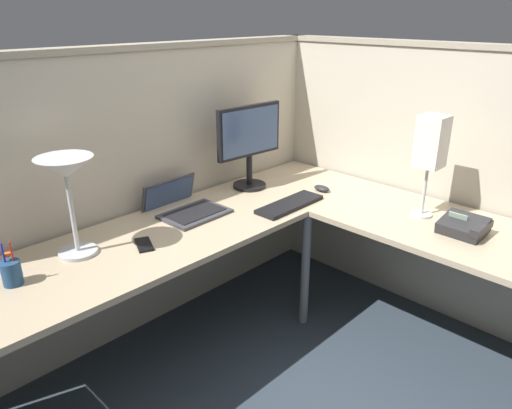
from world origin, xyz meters
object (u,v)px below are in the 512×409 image
Objects in this scene: desk_lamp_dome at (66,176)px; pen_cup at (12,272)px; cell_phone at (144,245)px; desk_lamp_paper at (431,145)px; office_phone at (465,227)px; laptop at (183,206)px; keyboard at (290,204)px; computer_mouse at (322,188)px; monitor at (249,140)px.

desk_lamp_dome is 2.47× the size of pen_cup.
desk_lamp_paper reaches higher than cell_phone.
cell_phone is 0.70× the size of office_phone.
cell_phone is (-0.38, -0.20, -0.02)m from laptop.
keyboard is 1.40m from pen_cup.
desk_lamp_dome reaches higher than office_phone.
laptop is 0.87× the size of desk_lamp_dome.
desk_lamp_dome is 3.09× the size of cell_phone.
computer_mouse is at bearing -7.86° from pen_cup.
desk_lamp_dome reaches higher than keyboard.
keyboard is (0.45, -0.37, -0.01)m from laptop.
keyboard is 1.18m from desk_lamp_dome.
keyboard is at bearing -16.21° from desk_lamp_dome.
office_phone is at bearing -39.37° from desk_lamp_dome.
keyboard is 0.85m from cell_phone.
office_phone reaches higher than cell_phone.
laptop is at bearing 5.31° from desk_lamp_dome.
monitor is at bearing 125.16° from computer_mouse.
keyboard is at bearing -176.46° from computer_mouse.
pen_cup is (-0.93, -0.12, 0.03)m from laptop.
cell_phone is 1.53m from office_phone.
computer_mouse is 0.20× the size of desk_lamp_paper.
office_phone is at bearing -105.63° from desk_lamp_paper.
desk_lamp_dome is 0.46m from cell_phone.
office_phone is at bearing -57.54° from laptop.
desk_lamp_paper is (1.77, -0.83, 0.33)m from pen_cup.
monitor is 0.52m from computer_mouse.
laptop is at bearing 131.36° from desk_lamp_paper.
desk_lamp_dome is at bearing 168.11° from computer_mouse.
desk_lamp_dome is (-0.63, -0.06, 0.34)m from laptop.
desk_lamp_paper is (1.22, -0.75, 0.38)m from cell_phone.
laptop is at bearing 139.35° from keyboard.
desk_lamp_paper is (0.32, -0.96, 0.09)m from monitor.
desk_lamp_paper is at bearing -83.12° from computer_mouse.
desk_lamp_dome is at bearing 172.76° from cell_phone.
keyboard is at bearing 11.51° from cell_phone.
office_phone is at bearing -18.06° from cell_phone.
cell_phone is at bearing 138.93° from office_phone.
monitor is at bearing 101.84° from office_phone.
monitor is 0.94× the size of desk_lamp_paper.
pen_cup is 2.02m from office_phone.
keyboard is at bearing -39.72° from laptop.
office_phone is at bearing -89.91° from computer_mouse.
monitor reaches higher than pen_cup.
desk_lamp_paper reaches higher than keyboard.
desk_lamp_paper is (0.39, -0.58, 0.37)m from keyboard.
cell_phone is at bearing -30.26° from desk_lamp_dome.
laptop is at bearing 122.46° from office_phone.
computer_mouse is at bearing -24.74° from laptop.
monitor is 1.15m from desk_lamp_dome.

